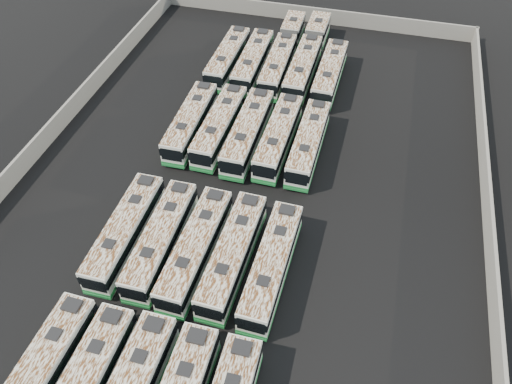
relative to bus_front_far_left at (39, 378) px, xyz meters
The scene contains 18 objects.
ground 23.44m from the bus_front_far_left, 69.54° to the left, with size 140.00×140.00×0.00m, color black.
perimeter_wall 23.39m from the bus_front_far_left, 69.54° to the left, with size 45.20×73.20×2.20m.
bus_front_far_left is the anchor object (origin of this frame).
bus_midfront_far_left 13.39m from the bus_front_far_left, 89.91° to the left, with size 2.61×11.78×3.31m.
bus_midfront_left 13.78m from the bus_front_far_left, 76.05° to the left, with size 2.64×11.73×3.30m.
bus_midfront_center 14.72m from the bus_front_far_left, 63.78° to the left, with size 2.80×11.94×3.35m.
bus_midfront_right 16.53m from the bus_front_far_left, 54.30° to the left, with size 2.78×11.92×3.34m.
bus_midfront_far_right 18.52m from the bus_front_far_left, 45.38° to the left, with size 2.73×11.83×3.32m.
bus_midback_far_left 29.18m from the bus_front_far_left, 89.77° to the left, with size 2.73×11.76×3.30m.
bus_midback_left 29.53m from the bus_front_far_left, 83.50° to the left, with size 2.71×11.94×3.35m.
bus_midback_center 29.79m from the bus_front_far_left, 77.35° to the left, with size 2.59×12.23×3.45m.
bus_midback_right 30.84m from the bus_front_far_left, 71.52° to the left, with size 2.70×11.89×3.34m.
bus_midback_far_right 31.87m from the bus_front_far_left, 65.98° to the left, with size 2.58×11.68×3.28m.
bus_back_far_left 42.66m from the bus_front_far_left, 89.88° to the left, with size 2.52×11.76×3.31m.
bus_back_left 42.79m from the bus_front_far_left, 85.53° to the left, with size 2.67×11.95×3.36m.
bus_back_center 46.17m from the bus_front_far_left, 81.93° to the left, with size 2.78×18.22×3.30m.
bus_back_right 46.89m from the bus_front_far_left, 78.10° to the left, with size 2.68×18.77×3.40m.
bus_back_far_right 44.46m from the bus_front_far_left, 73.01° to the left, with size 2.69×11.90×3.34m.
Camera 1 is at (9.85, -32.15, 34.72)m, focal length 35.00 mm.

